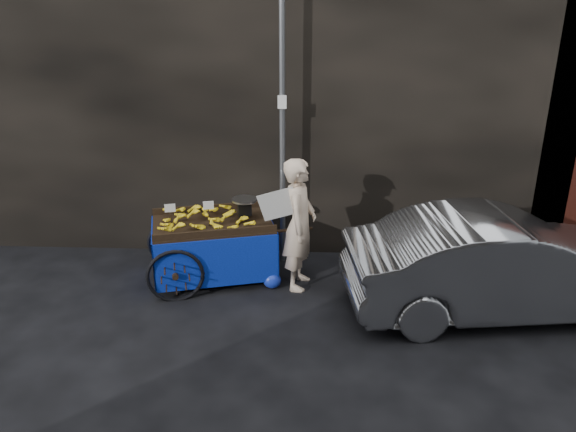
{
  "coord_description": "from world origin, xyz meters",
  "views": [
    {
      "loc": [
        0.73,
        -6.36,
        3.77
      ],
      "look_at": [
        0.41,
        0.5,
        1.04
      ],
      "focal_mm": 35.0,
      "sensor_mm": 36.0,
      "label": 1
    }
  ],
  "objects_px": {
    "vendor": "(299,224)",
    "plastic_bag": "(272,280)",
    "banana_cart": "(209,229)",
    "parked_car": "(503,264)"
  },
  "relations": [
    {
      "from": "banana_cart",
      "to": "parked_car",
      "type": "distance_m",
      "value": 3.86
    },
    {
      "from": "vendor",
      "to": "parked_car",
      "type": "distance_m",
      "value": 2.62
    },
    {
      "from": "vendor",
      "to": "plastic_bag",
      "type": "height_order",
      "value": "vendor"
    },
    {
      "from": "parked_car",
      "to": "plastic_bag",
      "type": "bearing_deg",
      "value": 74.24
    },
    {
      "from": "vendor",
      "to": "parked_car",
      "type": "height_order",
      "value": "vendor"
    },
    {
      "from": "banana_cart",
      "to": "parked_car",
      "type": "relative_size",
      "value": 0.62
    },
    {
      "from": "vendor",
      "to": "plastic_bag",
      "type": "xyz_separation_m",
      "value": [
        -0.37,
        -0.1,
        -0.8
      ]
    },
    {
      "from": "plastic_bag",
      "to": "parked_car",
      "type": "relative_size",
      "value": 0.06
    },
    {
      "from": "banana_cart",
      "to": "plastic_bag",
      "type": "bearing_deg",
      "value": -31.41
    },
    {
      "from": "banana_cart",
      "to": "plastic_bag",
      "type": "height_order",
      "value": "banana_cart"
    }
  ]
}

